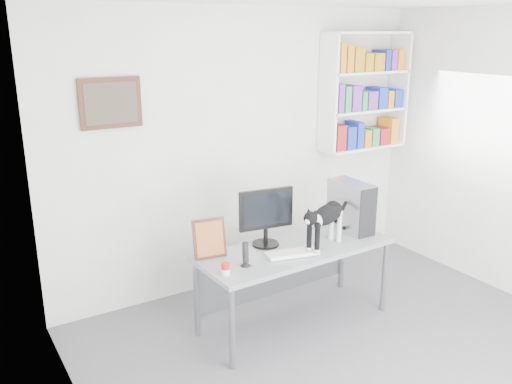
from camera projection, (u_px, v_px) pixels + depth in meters
room at (394, 203)px, 3.68m from camera, size 4.01×4.01×2.70m
bookshelf at (365, 91)px, 5.74m from camera, size 1.03×0.28×1.24m
wall_art at (111, 103)px, 4.47m from camera, size 0.52×0.04×0.42m
desk at (294, 285)px, 4.69m from camera, size 1.73×0.72×0.71m
monitor at (266, 217)px, 4.56m from camera, size 0.51×0.30×0.51m
keyboard at (292, 253)px, 4.43m from camera, size 0.45×0.26×0.03m
pc_tower at (351, 206)px, 4.92m from camera, size 0.21×0.46×0.46m
speaker at (245, 254)px, 4.20m from camera, size 0.11×0.11×0.20m
leaning_print at (209, 238)px, 4.35m from camera, size 0.28×0.15×0.33m
soup_can at (226, 269)px, 4.06m from camera, size 0.07×0.07×0.09m
cat at (326, 226)px, 4.53m from camera, size 0.65×0.40×0.39m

